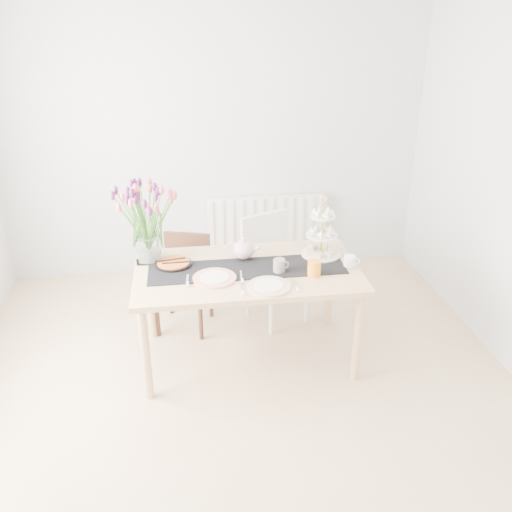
{
  "coord_description": "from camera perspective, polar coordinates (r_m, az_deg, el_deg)",
  "views": [
    {
      "loc": [
        -0.3,
        -2.81,
        2.47
      ],
      "look_at": [
        0.17,
        0.58,
        0.87
      ],
      "focal_mm": 38.0,
      "sensor_mm": 36.0,
      "label": 1
    }
  ],
  "objects": [
    {
      "name": "dining_table",
      "position": [
        3.9,
        -0.93,
        -2.39
      ],
      "size": [
        1.6,
        0.9,
        0.75
      ],
      "color": "tan",
      "rests_on": "ground"
    },
    {
      "name": "plate_right",
      "position": [
        3.62,
        1.36,
        -3.23
      ],
      "size": [
        0.3,
        0.3,
        0.02
      ],
      "primitive_type": "cylinder",
      "rotation": [
        0.0,
        0.0,
        0.03
      ],
      "color": "silver",
      "rests_on": "dining_table"
    },
    {
      "name": "chair_white",
      "position": [
        4.54,
        1.65,
        -0.38
      ],
      "size": [
        0.59,
        0.59,
        0.9
      ],
      "rotation": [
        0.0,
        0.0,
        0.43
      ],
      "color": "white",
      "rests_on": "ground"
    },
    {
      "name": "mug_orange",
      "position": [
        3.77,
        6.15,
        -1.3
      ],
      "size": [
        0.13,
        0.13,
        0.11
      ],
      "primitive_type": "cylinder",
      "rotation": [
        0.0,
        0.0,
        0.78
      ],
      "color": "orange",
      "rests_on": "dining_table"
    },
    {
      "name": "radiator",
      "position": [
        5.45,
        1.13,
        3.26
      ],
      "size": [
        1.2,
        0.08,
        0.6
      ],
      "primitive_type": "cube",
      "color": "white",
      "rests_on": "room_shell"
    },
    {
      "name": "tulip_vase",
      "position": [
        3.94,
        -11.49,
        4.65
      ],
      "size": [
        0.69,
        0.69,
        0.6
      ],
      "rotation": [
        0.0,
        0.0,
        -0.15
      ],
      "color": "silver",
      "rests_on": "dining_table"
    },
    {
      "name": "cream_jug",
      "position": [
        3.94,
        9.83,
        -0.55
      ],
      "size": [
        0.11,
        0.11,
        0.08
      ],
      "primitive_type": "cylinder",
      "rotation": [
        0.0,
        0.0,
        -0.35
      ],
      "color": "white",
      "rests_on": "dining_table"
    },
    {
      "name": "tart_tin",
      "position": [
        3.95,
        -8.67,
        -0.82
      ],
      "size": [
        0.26,
        0.26,
        0.03
      ],
      "rotation": [
        0.0,
        0.0,
        -0.25
      ],
      "color": "black",
      "rests_on": "dining_table"
    },
    {
      "name": "room_shell",
      "position": [
        3.06,
        -1.63,
        2.54
      ],
      "size": [
        4.5,
        4.5,
        4.5
      ],
      "color": "tan",
      "rests_on": "ground"
    },
    {
      "name": "cake_stand",
      "position": [
        4.05,
        6.92,
        1.64
      ],
      "size": [
        0.3,
        0.3,
        0.43
      ],
      "rotation": [
        0.0,
        0.0,
        0.11
      ],
      "color": "gold",
      "rests_on": "dining_table"
    },
    {
      "name": "mug_grey",
      "position": [
        3.8,
        2.45,
        -1.04
      ],
      "size": [
        0.1,
        0.1,
        0.1
      ],
      "primitive_type": "cylinder",
      "rotation": [
        0.0,
        0.0,
        0.17
      ],
      "color": "gray",
      "rests_on": "dining_table"
    },
    {
      "name": "teapot",
      "position": [
        3.98,
        -1.31,
        0.69
      ],
      "size": [
        0.31,
        0.29,
        0.17
      ],
      "primitive_type": null,
      "rotation": [
        0.0,
        0.0,
        -0.41
      ],
      "color": "silver",
      "rests_on": "dining_table"
    },
    {
      "name": "plate_left",
      "position": [
        3.74,
        -4.39,
        -2.34
      ],
      "size": [
        0.32,
        0.32,
        0.02
      ],
      "primitive_type": "cylinder",
      "rotation": [
        0.0,
        0.0,
        -0.06
      ],
      "color": "silver",
      "rests_on": "dining_table"
    },
    {
      "name": "chair_brown",
      "position": [
        4.5,
        -7.43,
        -1.94
      ],
      "size": [
        0.48,
        0.48,
        0.77
      ],
      "rotation": [
        0.0,
        0.0,
        -0.29
      ],
      "color": "#351D13",
      "rests_on": "ground"
    },
    {
      "name": "table_runner",
      "position": [
        3.87,
        -0.94,
        -1.33
      ],
      "size": [
        1.4,
        0.35,
        0.01
      ],
      "primitive_type": "cube",
      "color": "black",
      "rests_on": "dining_table"
    }
  ]
}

